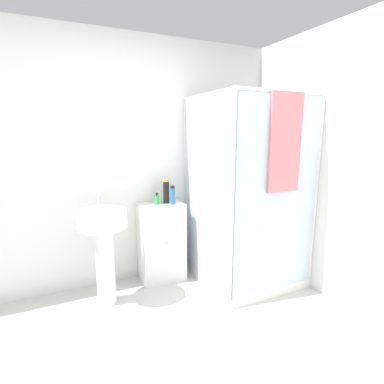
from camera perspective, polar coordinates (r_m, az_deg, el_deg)
wall_back at (r=3.13m, az=-13.48°, el=5.38°), size 6.40×0.06×2.50m
shower_enclosure at (r=3.18m, az=9.99°, el=-8.37°), size 0.98×1.01×1.91m
vanity_cabinet at (r=3.24m, az=-5.84°, el=-9.40°), size 0.46×0.32×0.83m
sink at (r=2.82m, az=-16.50°, el=-8.61°), size 0.43×0.43×1.01m
soap_dispenser at (r=3.08m, az=-6.75°, el=-1.47°), size 0.06×0.06×0.13m
shampoo_bottle_tall_black at (r=3.12m, az=-4.95°, el=0.08°), size 0.06×0.06×0.25m
shampoo_bottle_blue at (r=3.06m, az=-3.72°, el=-0.65°), size 0.05×0.05×0.19m
lotion_bottle_white at (r=3.14m, az=-6.29°, el=-0.81°), size 0.05×0.05×0.17m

